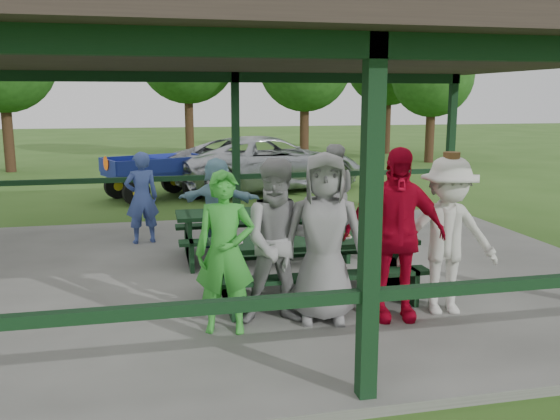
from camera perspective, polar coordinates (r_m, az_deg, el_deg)
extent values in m
plane|color=#30591B|center=(8.79, -0.57, -6.47)|extent=(90.00, 90.00, 0.00)
cube|color=#63635E|center=(8.78, -0.57, -6.16)|extent=(10.00, 8.00, 0.10)
cube|color=black|center=(4.85, 8.68, -1.38)|extent=(0.15, 0.15, 3.00)
cube|color=black|center=(12.18, -4.28, 6.02)|extent=(0.15, 0.15, 3.00)
cube|color=black|center=(13.71, 16.11, 6.16)|extent=(0.15, 0.15, 3.00)
cube|color=black|center=(4.75, -20.14, -9.74)|extent=(4.65, 0.10, 0.10)
cube|color=black|center=(12.14, -15.53, 2.79)|extent=(4.65, 0.10, 0.10)
cube|color=black|center=(12.81, 6.46, 3.51)|extent=(4.65, 0.10, 0.10)
cube|color=black|center=(4.76, 9.17, 15.34)|extent=(9.80, 0.15, 0.20)
cube|color=black|center=(12.15, -4.38, 12.61)|extent=(9.80, 0.15, 0.20)
cube|color=#312723|center=(8.42, -0.61, 14.95)|extent=(10.60, 8.60, 0.24)
cube|color=black|center=(7.51, 3.23, -3.02)|extent=(2.59, 0.75, 0.06)
cube|color=black|center=(7.07, 4.42, -6.39)|extent=(2.59, 0.28, 0.05)
cube|color=black|center=(8.10, 2.15, -4.13)|extent=(2.59, 0.28, 0.05)
cube|color=black|center=(7.39, -5.20, -6.06)|extent=(0.06, 0.70, 0.75)
cube|color=black|center=(7.96, 10.98, -4.97)|extent=(0.06, 0.70, 0.75)
cube|color=black|center=(7.43, -5.18, -7.17)|extent=(0.06, 1.39, 0.45)
cube|color=black|center=(8.00, 10.94, -6.00)|extent=(0.06, 1.39, 0.45)
cube|color=black|center=(9.35, -1.57, -0.24)|extent=(2.73, 0.75, 0.06)
cube|color=black|center=(8.89, -0.88, -2.78)|extent=(2.73, 0.28, 0.05)
cube|color=black|center=(9.95, -2.16, -1.31)|extent=(2.73, 0.28, 0.05)
cube|color=black|center=(9.28, -8.77, -2.63)|extent=(0.06, 0.70, 0.75)
cube|color=black|center=(9.71, 5.33, -1.95)|extent=(0.06, 0.70, 0.75)
cube|color=black|center=(9.32, -8.74, -3.53)|extent=(0.06, 1.39, 0.45)
cube|color=black|center=(9.75, 5.31, -2.81)|extent=(0.06, 1.39, 0.45)
cylinder|color=white|center=(7.30, -4.43, -3.15)|extent=(0.22, 0.22, 0.01)
torus|color=#9A6536|center=(7.27, -4.73, -3.04)|extent=(0.10, 0.10, 0.03)
torus|color=#9A6536|center=(7.28, -4.10, -3.01)|extent=(0.10, 0.10, 0.03)
torus|color=#9A6536|center=(7.34, -4.49, -2.90)|extent=(0.10, 0.10, 0.03)
cylinder|color=white|center=(7.41, 0.46, -2.90)|extent=(0.22, 0.22, 0.01)
torus|color=#9A6536|center=(7.38, 0.20, -2.79)|extent=(0.10, 0.10, 0.03)
torus|color=#9A6536|center=(7.40, 0.80, -2.76)|extent=(0.10, 0.10, 0.03)
torus|color=#9A6536|center=(7.45, 0.39, -2.66)|extent=(0.10, 0.10, 0.03)
cylinder|color=white|center=(7.61, 6.11, -2.59)|extent=(0.22, 0.22, 0.01)
torus|color=#9A6536|center=(7.58, 5.87, -2.48)|extent=(0.10, 0.10, 0.03)
torus|color=#9A6536|center=(7.60, 6.45, -2.45)|extent=(0.10, 0.10, 0.03)
torus|color=#9A6536|center=(7.65, 6.01, -2.36)|extent=(0.10, 0.10, 0.03)
cylinder|color=white|center=(7.83, 10.41, -2.34)|extent=(0.22, 0.22, 0.01)
torus|color=#9A6536|center=(7.79, 10.20, -2.23)|extent=(0.10, 0.10, 0.03)
torus|color=#9A6536|center=(7.82, 10.74, -2.20)|extent=(0.10, 0.10, 0.03)
torus|color=#9A6536|center=(7.86, 10.29, -2.11)|extent=(0.10, 0.10, 0.03)
cylinder|color=#381E0F|center=(7.30, 3.11, -2.77)|extent=(0.06, 0.06, 0.10)
cylinder|color=#381E0F|center=(7.31, 3.25, -2.76)|extent=(0.06, 0.06, 0.10)
cylinder|color=#381E0F|center=(7.34, 4.22, -2.71)|extent=(0.06, 0.06, 0.10)
cylinder|color=#381E0F|center=(7.41, 6.00, -2.61)|extent=(0.06, 0.06, 0.10)
cylinder|color=#381E0F|center=(7.59, 9.65, -2.39)|extent=(0.06, 0.06, 0.10)
cone|color=white|center=(7.47, -5.20, -2.49)|extent=(0.09, 0.09, 0.10)
cone|color=white|center=(7.57, -0.69, -2.27)|extent=(0.09, 0.09, 0.10)
cone|color=white|center=(7.72, 4.08, -2.03)|extent=(0.09, 0.09, 0.10)
cone|color=white|center=(7.78, 5.36, -1.96)|extent=(0.09, 0.09, 0.10)
imported|color=green|center=(6.36, -5.31, -4.11)|extent=(0.72, 0.56, 1.76)
imported|color=#959497|center=(6.57, 0.07, -3.13)|extent=(0.96, 0.78, 1.86)
imported|color=gray|center=(6.66, 4.25, -2.68)|extent=(1.06, 0.82, 1.93)
imported|color=#AF051F|center=(6.82, 11.00, -2.30)|extent=(1.22, 0.66, 1.98)
imported|color=silver|center=(7.15, 15.80, -2.45)|extent=(1.28, 0.85, 1.85)
cylinder|color=brown|center=(7.01, 16.16, 4.44)|extent=(0.36, 0.36, 0.02)
cylinder|color=brown|center=(7.00, 16.19, 4.93)|extent=(0.22, 0.22, 0.11)
imported|color=#81B4C8|center=(10.06, -6.04, 0.74)|extent=(1.49, 0.89, 1.53)
imported|color=#3B4F9A|center=(10.53, -13.16, 1.17)|extent=(0.65, 0.51, 1.60)
imported|color=#9C9C9E|center=(10.37, 5.06, 1.61)|extent=(0.99, 0.87, 1.72)
imported|color=silver|center=(16.86, -1.14, 4.54)|extent=(6.01, 3.93, 1.54)
cube|color=navy|center=(15.67, -11.90, 3.60)|extent=(2.76, 2.09, 0.11)
cube|color=navy|center=(15.08, -11.01, 4.21)|extent=(2.31, 0.99, 0.35)
cube|color=navy|center=(16.22, -12.80, 4.59)|extent=(2.31, 0.99, 0.35)
cube|color=navy|center=(15.21, -16.23, 4.03)|extent=(0.52, 1.16, 0.35)
cube|color=navy|center=(16.17, -7.89, 4.73)|extent=(0.52, 1.16, 0.35)
cylinder|color=black|center=(14.82, -13.67, 1.67)|extent=(0.68, 0.40, 0.67)
cylinder|color=yellow|center=(14.82, -13.67, 1.67)|extent=(0.30, 0.27, 0.25)
cylinder|color=black|center=(16.05, -15.40, 2.27)|extent=(0.68, 0.40, 0.67)
cylinder|color=yellow|center=(16.05, -15.40, 2.27)|extent=(0.30, 0.27, 0.25)
cylinder|color=black|center=(15.46, -8.17, 2.24)|extent=(0.68, 0.40, 0.67)
cylinder|color=yellow|center=(15.46, -8.17, 2.24)|extent=(0.30, 0.27, 0.25)
cylinder|color=black|center=(16.64, -10.24, 2.78)|extent=(0.68, 0.40, 0.67)
cylinder|color=yellow|center=(16.64, -10.24, 2.78)|extent=(0.30, 0.27, 0.25)
cube|color=navy|center=(16.41, -6.49, 3.77)|extent=(0.84, 0.40, 0.07)
cone|color=#F2590C|center=(15.19, -16.41, 4.34)|extent=(0.15, 0.33, 0.35)
cylinder|color=#322214|center=(23.01, -24.73, 6.90)|extent=(0.36, 0.36, 2.86)
sphere|color=#1B4712|center=(23.01, -25.22, 13.01)|extent=(3.67, 3.67, 3.67)
cylinder|color=#322214|center=(25.40, -8.73, 8.44)|extent=(0.36, 0.36, 3.23)
sphere|color=#1B4712|center=(25.44, -8.91, 14.70)|extent=(4.13, 4.13, 4.13)
cylinder|color=#322214|center=(23.71, 2.36, 7.92)|extent=(0.36, 0.36, 2.83)
sphere|color=#1B4712|center=(23.71, 2.40, 13.80)|extent=(3.62, 3.62, 3.62)
cylinder|color=#322214|center=(24.83, 14.24, 7.37)|extent=(0.36, 0.36, 2.52)
sphere|color=#1B4712|center=(24.81, 14.47, 12.37)|extent=(3.23, 3.23, 3.23)
cylinder|color=#322214|center=(28.35, 10.24, 8.49)|extent=(0.36, 0.36, 3.09)
sphere|color=#1B4712|center=(28.37, 10.43, 13.85)|extent=(3.95, 3.95, 3.95)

